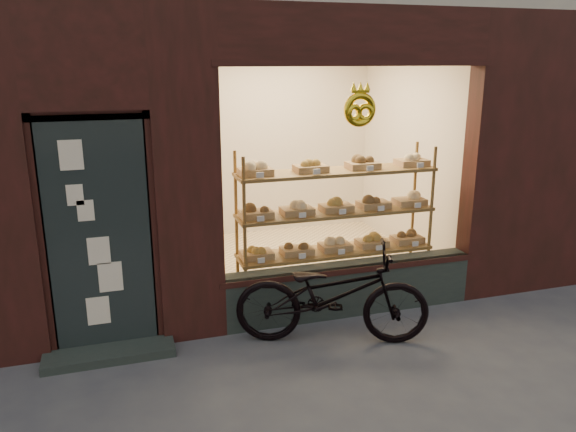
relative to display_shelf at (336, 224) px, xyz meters
name	(u,v)px	position (x,y,z in m)	size (l,w,h in m)	color
display_shelf	(336,224)	(0.00, 0.00, 0.00)	(2.20, 0.45, 1.70)	brown
bicycle	(332,295)	(-0.42, -0.96, -0.38)	(0.63, 1.82, 0.96)	black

